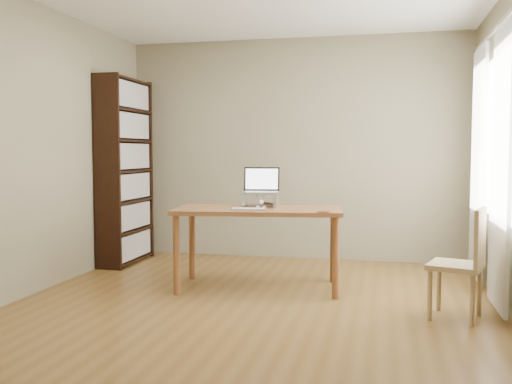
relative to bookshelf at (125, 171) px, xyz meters
name	(u,v)px	position (x,y,z in m)	size (l,w,h in m)	color
room	(255,147)	(1.86, -1.54, 0.25)	(4.04, 4.54, 2.64)	brown
bookshelf	(125,171)	(0.00, 0.00, 0.00)	(0.30, 0.90, 2.10)	black
curtains	(488,163)	(3.75, -0.75, 0.12)	(0.03, 1.90, 2.25)	white
desk	(259,217)	(1.75, -0.88, -0.39)	(1.60, 0.93, 0.75)	brown
laptop_stand	(260,198)	(1.75, -0.80, -0.22)	(0.32, 0.25, 0.13)	silver
laptop	(262,186)	(1.75, -0.74, -0.11)	(0.36, 0.32, 0.24)	silver
keyboard	(248,209)	(1.70, -1.10, -0.29)	(0.32, 0.17, 0.02)	silver
coaster	(323,212)	(2.37, -1.12, -0.30)	(0.11, 0.11, 0.01)	brown
cat	(261,201)	(1.75, -0.77, -0.24)	(0.23, 0.47, 0.14)	#473E37
chair	(465,260)	(3.48, -1.50, -0.60)	(0.47, 0.47, 0.85)	tan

